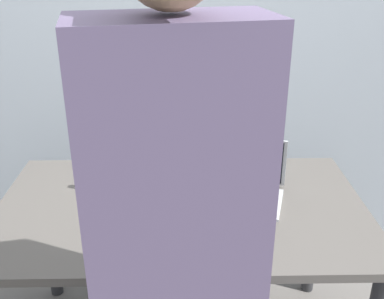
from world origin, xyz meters
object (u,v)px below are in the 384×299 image
Objects in this scene: laptop at (240,183)px; beer_bottle_amber at (152,172)px; person_figure at (176,286)px; beer_bottle_brown at (132,173)px; coffee_mug at (136,161)px.

beer_bottle_amber is (-0.37, -0.03, 0.07)m from laptop.
person_figure is at bearing -81.65° from beer_bottle_amber.
beer_bottle_brown is at bearing -175.67° from laptop.
beer_bottle_amber is 0.94× the size of beer_bottle_brown.
laptop is at bearing 70.93° from person_figure.
beer_bottle_brown is 0.27m from coffee_mug.
beer_bottle_brown is at bearing -175.52° from beer_bottle_amber.
beer_bottle_brown reaches higher than laptop.
laptop is at bearing 4.30° from beer_bottle_amber.
person_figure is at bearing -75.26° from beer_bottle_brown.
person_figure reaches higher than beer_bottle_amber.
beer_bottle_amber is at bearing -69.41° from coffee_mug.
laptop reaches higher than coffee_mug.
laptop is 3.40× the size of coffee_mug.
person_figure reaches higher than beer_bottle_brown.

